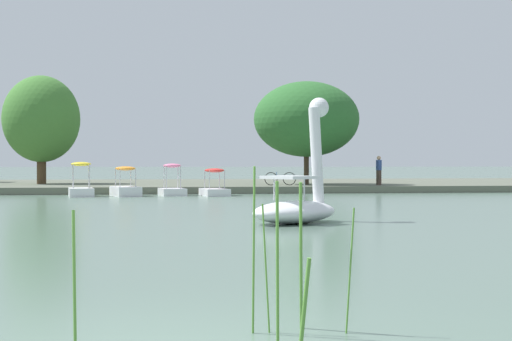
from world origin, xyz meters
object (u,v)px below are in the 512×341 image
at_px(swan_boat, 298,199).
at_px(pedal_boat_orange, 125,187).
at_px(pedal_boat_yellow, 81,187).
at_px(pedal_boat_red, 214,187).
at_px(tree_broadleaf_behind_dock, 41,119).
at_px(bicycle_parked, 280,179).
at_px(tree_sapling_by_fence, 306,119).
at_px(pedal_boat_pink, 172,187).
at_px(person_on_path, 379,170).

distance_m(swan_boat, pedal_boat_orange, 17.58).
bearing_deg(pedal_boat_yellow, pedal_boat_orange, -0.61).
distance_m(pedal_boat_red, tree_broadleaf_behind_dock, 13.51).
distance_m(pedal_boat_orange, bicycle_parked, 9.12).
xyz_separation_m(pedal_boat_yellow, tree_broadleaf_behind_dock, (-3.18, 8.72, 3.72)).
distance_m(pedal_boat_yellow, tree_sapling_by_fence, 13.67).
bearing_deg(swan_boat, tree_sapling_by_fence, 78.32).
bearing_deg(pedal_boat_red, swan_boat, -86.45).
relative_size(pedal_boat_pink, tree_broadleaf_behind_dock, 0.31).
bearing_deg(bicycle_parked, person_on_path, -3.37).
bearing_deg(tree_sapling_by_fence, swan_boat, -101.68).
distance_m(pedal_boat_orange, tree_broadleaf_behind_dock, 10.87).
relative_size(swan_boat, pedal_boat_yellow, 1.52).
xyz_separation_m(pedal_boat_pink, person_on_path, (11.40, 3.31, 0.82)).
xyz_separation_m(swan_boat, person_on_path, (8.33, 20.49, 0.58)).
relative_size(pedal_boat_orange, tree_broadleaf_behind_dock, 0.38).
distance_m(swan_boat, tree_sapling_by_fence, 22.96).
xyz_separation_m(pedal_boat_orange, tree_sapling_by_fence, (9.91, 5.47, 3.65)).
bearing_deg(bicycle_parked, pedal_boat_orange, -153.61).
height_order(tree_broadleaf_behind_dock, tree_sapling_by_fence, tree_broadleaf_behind_dock).
distance_m(pedal_boat_red, pedal_boat_pink, 2.09).
height_order(pedal_boat_orange, pedal_boat_yellow, pedal_boat_yellow).
bearing_deg(pedal_boat_pink, pedal_boat_red, -13.41).
height_order(pedal_boat_red, tree_sapling_by_fence, tree_sapling_by_fence).
bearing_deg(tree_broadleaf_behind_dock, pedal_boat_red, -42.67).
height_order(swan_boat, pedal_boat_orange, swan_boat).
relative_size(pedal_boat_orange, tree_sapling_by_fence, 0.35).
relative_size(pedal_boat_pink, tree_sapling_by_fence, 0.28).
height_order(pedal_boat_pink, pedal_boat_orange, pedal_boat_pink).
relative_size(pedal_boat_orange, pedal_boat_yellow, 1.07).
bearing_deg(pedal_boat_orange, pedal_boat_yellow, 179.39).
xyz_separation_m(pedal_boat_orange, person_on_path, (13.64, 3.73, 0.79)).
bearing_deg(pedal_boat_orange, tree_sapling_by_fence, 28.92).
distance_m(pedal_boat_pink, pedal_boat_yellow, 4.34).
xyz_separation_m(pedal_boat_orange, tree_broadleaf_behind_dock, (-5.27, 8.74, 3.73)).
distance_m(pedal_boat_pink, pedal_boat_orange, 2.28).
bearing_deg(swan_boat, bicycle_parked, 82.18).
bearing_deg(tree_sapling_by_fence, tree_broadleaf_behind_dock, 167.86).
distance_m(pedal_boat_pink, tree_broadleaf_behind_dock, 11.82).
distance_m(pedal_boat_orange, person_on_path, 14.16).
relative_size(swan_boat, person_on_path, 2.10).
bearing_deg(tree_broadleaf_behind_dock, pedal_boat_orange, -58.90).
bearing_deg(bicycle_parked, pedal_boat_pink, -148.55).
xyz_separation_m(swan_boat, pedal_boat_orange, (-5.31, 16.76, -0.21)).
bearing_deg(swan_boat, tree_broadleaf_behind_dock, 112.54).
bearing_deg(pedal_boat_pink, swan_boat, -79.86).
height_order(pedal_boat_red, pedal_boat_yellow, pedal_boat_yellow).
height_order(pedal_boat_pink, person_on_path, person_on_path).
distance_m(pedal_boat_yellow, tree_broadleaf_behind_dock, 9.99).
relative_size(swan_boat, tree_broadleaf_behind_dock, 0.53).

